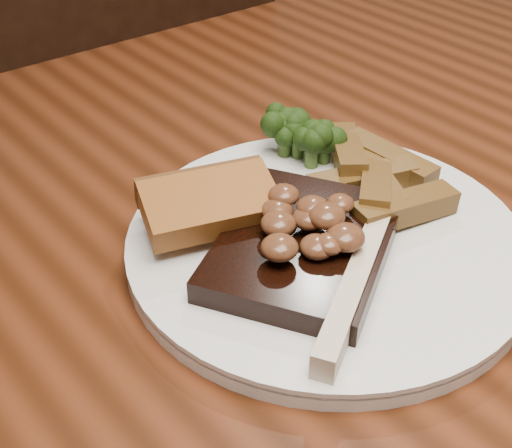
{
  "coord_description": "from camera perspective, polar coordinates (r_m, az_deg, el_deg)",
  "views": [
    {
      "loc": [
        -0.25,
        -0.32,
        1.09
      ],
      "look_at": [
        0.01,
        -0.0,
        0.78
      ],
      "focal_mm": 50.0,
      "sensor_mm": 36.0,
      "label": 1
    }
  ],
  "objects": [
    {
      "name": "plate",
      "position": [
        0.54,
        5.63,
        -1.78
      ],
      "size": [
        0.3,
        0.3,
        0.01
      ],
      "primitive_type": "cylinder",
      "rotation": [
        0.0,
        0.0,
        0.01
      ],
      "color": "silver",
      "rests_on": "dining_table"
    },
    {
      "name": "chair_far",
      "position": [
        1.17,
        -10.3,
        3.18
      ],
      "size": [
        0.42,
        0.42,
        0.84
      ],
      "rotation": [
        0.0,
        0.0,
        3.08
      ],
      "color": "black",
      "rests_on": "ground"
    },
    {
      "name": "mushroom_pile",
      "position": [
        0.5,
        3.74,
        0.53
      ],
      "size": [
        0.08,
        0.08,
        0.03
      ],
      "primitive_type": null,
      "color": "brown",
      "rests_on": "steak"
    },
    {
      "name": "dining_table",
      "position": [
        0.6,
        -1.2,
        -9.92
      ],
      "size": [
        1.6,
        0.9,
        0.75
      ],
      "color": "#4B200F",
      "rests_on": "ground"
    },
    {
      "name": "broccoli_cluster",
      "position": [
        0.62,
        4.31,
        6.58
      ],
      "size": [
        0.07,
        0.07,
        0.04
      ],
      "primitive_type": null,
      "color": "#1B350C",
      "rests_on": "plate"
    },
    {
      "name": "garlic_bread",
      "position": [
        0.54,
        -3.6,
        -0.08
      ],
      "size": [
        0.11,
        0.08,
        0.02
      ],
      "primitive_type": "cube",
      "rotation": [
        0.0,
        0.0,
        -0.34
      ],
      "color": "#9B541C",
      "rests_on": "plate"
    },
    {
      "name": "potato_wedges",
      "position": [
        0.59,
        10.33,
        3.6
      ],
      "size": [
        0.11,
        0.11,
        0.02
      ],
      "primitive_type": null,
      "color": "brown",
      "rests_on": "plate"
    },
    {
      "name": "steak",
      "position": [
        0.51,
        3.87,
        -1.93
      ],
      "size": [
        0.19,
        0.17,
        0.02
      ],
      "primitive_type": "cube",
      "rotation": [
        0.0,
        0.0,
        0.52
      ],
      "color": "black",
      "rests_on": "plate"
    },
    {
      "name": "steak_bone",
      "position": [
        0.49,
        8.02,
        -4.96
      ],
      "size": [
        0.15,
        0.1,
        0.02
      ],
      "primitive_type": "cube",
      "rotation": [
        0.0,
        0.0,
        0.52
      ],
      "color": "#C1B295",
      "rests_on": "plate"
    }
  ]
}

